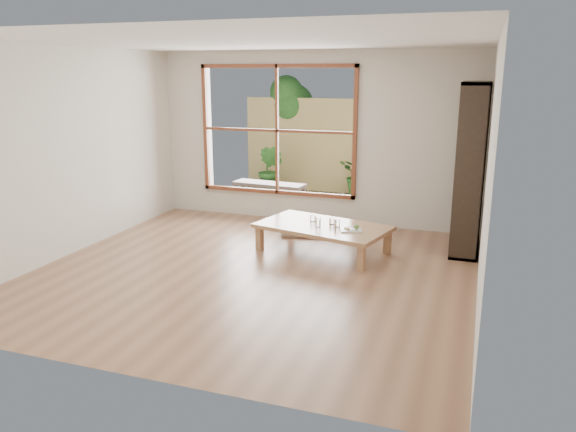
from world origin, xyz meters
name	(u,v)px	position (x,y,z in m)	size (l,w,h in m)	color
ground	(255,271)	(0.00, 0.00, 0.00)	(5.00, 5.00, 0.00)	#9A6D4D
low_table	(323,228)	(0.56, 0.98, 0.32)	(1.82, 1.30, 0.36)	#9B774B
floor_cushion	(303,229)	(0.03, 1.77, 0.04)	(0.56, 0.56, 0.08)	beige
bookshelf	(470,169)	(2.31, 1.66, 1.09)	(0.35, 0.98, 2.17)	#2E2219
glass_tall	(318,222)	(0.53, 0.86, 0.42)	(0.07, 0.07, 0.12)	silver
glass_mid	(337,223)	(0.76, 0.94, 0.41)	(0.07, 0.07, 0.10)	silver
glass_short	(332,221)	(0.66, 1.04, 0.40)	(0.07, 0.07, 0.09)	silver
glass_small	(313,218)	(0.38, 1.11, 0.41)	(0.07, 0.07, 0.09)	silver
food_tray	(352,229)	(0.97, 0.83, 0.38)	(0.30, 0.25, 0.08)	white
deck	(299,203)	(-0.60, 3.56, 0.00)	(2.80, 2.00, 0.05)	#352E26
garden_bench	(269,186)	(-1.01, 3.09, 0.36)	(1.29, 0.49, 0.40)	#2E2219
bamboo_fence	(316,146)	(-0.60, 4.56, 0.90)	(2.80, 0.06, 1.80)	tan
shrub_right	(363,174)	(0.43, 4.14, 0.48)	(0.81, 0.70, 0.90)	#2E6725
shrub_left	(271,170)	(-1.32, 4.01, 0.49)	(0.51, 0.41, 0.92)	#2E6725
garden_tree	(288,106)	(-1.28, 4.86, 1.63)	(1.04, 0.85, 2.22)	#4C3D2D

